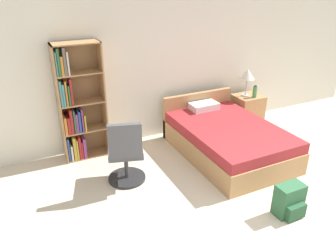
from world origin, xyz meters
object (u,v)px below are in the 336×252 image
office_chair (126,154)px  water_bottle (255,92)px  bookshelf (76,108)px  nightstand (247,110)px  backpack_green (290,201)px  table_lamp (247,75)px  bed (226,138)px

office_chair → water_bottle: (2.88, 0.78, 0.25)m
bookshelf → nightstand: (3.26, -0.15, -0.56)m
water_bottle → backpack_green: size_ratio=0.57×
table_lamp → water_bottle: bearing=-55.0°
water_bottle → table_lamp: bearing=125.0°
bookshelf → table_lamp: bearing=-2.2°
water_bottle → backpack_green: (-1.30, -2.31, -0.52)m
backpack_green → bed: bearing=83.0°
bookshelf → backpack_green: 3.33m
nightstand → bed: bearing=-143.3°
bed → office_chair: size_ratio=2.05×
bed → bookshelf: bearing=157.0°
bed → nightstand: bearing=36.7°
nightstand → water_bottle: (0.04, -0.12, 0.41)m
office_chair → backpack_green: office_chair is taller
bookshelf → water_bottle: (3.30, -0.27, -0.15)m
office_chair → water_bottle: bearing=15.2°
bed → water_bottle: water_bottle is taller
table_lamp → bed: bearing=-140.7°
bookshelf → nightstand: size_ratio=3.07×
backpack_green → office_chair: bearing=135.9°
bookshelf → bed: 2.47m
nightstand → table_lamp: bearing=157.9°
bookshelf → bed: (2.21, -0.94, -0.59)m
nightstand → backpack_green: bearing=-117.4°
bed → nightstand: bed is taller
table_lamp → bookshelf: bearing=177.8°
backpack_green → bookshelf: bearing=127.8°
bed → table_lamp: 1.49m
bed → water_bottle: bearing=31.5°
bookshelf → backpack_green: (2.00, -2.58, -0.67)m
bookshelf → bed: bookshelf is taller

